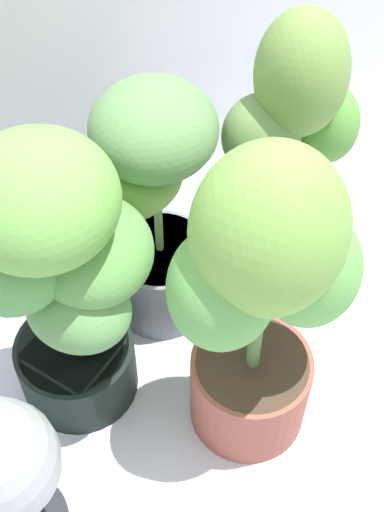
# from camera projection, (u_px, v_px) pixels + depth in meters

# --- Properties ---
(ground_plane) EXTENTS (8.00, 8.00, 0.00)m
(ground_plane) POSITION_uv_depth(u_px,v_px,m) (283.00, 444.00, 1.61)
(ground_plane) COLOR silver
(ground_plane) RESTS_ON ground
(potted_plant_back_center) EXTENTS (0.37, 0.33, 0.68)m
(potted_plant_back_center) POSITION_uv_depth(u_px,v_px,m) (150.00, 204.00, 1.58)
(potted_plant_back_center) COLOR slate
(potted_plant_back_center) RESTS_ON ground
(potted_plant_back_left) EXTENTS (0.45, 0.38, 0.75)m
(potted_plant_back_left) POSITION_uv_depth(u_px,v_px,m) (58.00, 274.00, 1.37)
(potted_plant_back_left) COLOR black
(potted_plant_back_left) RESTS_ON ground
(potted_plant_center) EXTENTS (0.44, 0.32, 0.80)m
(potted_plant_center) POSITION_uv_depth(u_px,v_px,m) (261.00, 296.00, 1.31)
(potted_plant_center) COLOR #9A4F3F
(potted_plant_center) RESTS_ON ground
(potted_plant_back_right) EXTENTS (0.34, 0.27, 0.81)m
(potted_plant_back_right) POSITION_uv_depth(u_px,v_px,m) (288.00, 156.00, 1.56)
(potted_plant_back_right) COLOR black
(potted_plant_back_right) RESTS_ON ground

